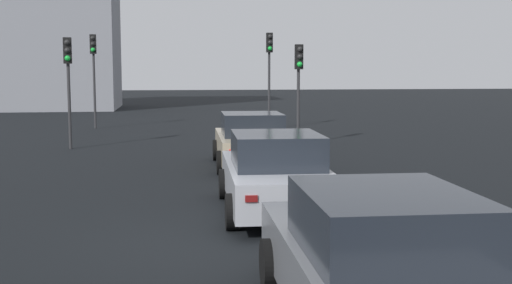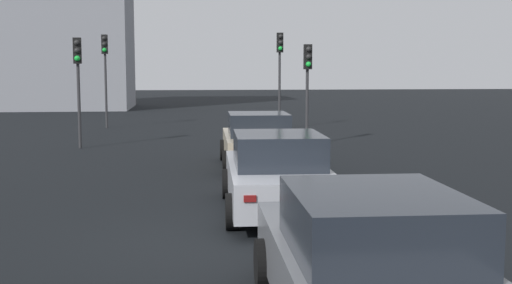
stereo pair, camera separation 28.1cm
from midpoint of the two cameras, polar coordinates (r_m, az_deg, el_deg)
ground_plane at (r=10.53m, az=-4.17°, el=-9.37°), size 160.00×160.00×0.20m
car_beige_left_lead at (r=18.34m, az=0.61°, el=0.11°), size 4.43×2.21×1.55m
car_silver_left_second at (r=12.46m, az=2.54°, el=-2.87°), size 4.54×2.21×1.56m
car_grey_left_third at (r=6.88m, az=11.22°, el=-10.69°), size 4.82×2.18×1.56m
traffic_light_near_left at (r=23.33m, az=-15.23°, el=6.28°), size 0.32×0.30×3.88m
traffic_light_near_right at (r=29.86m, az=2.41°, el=7.25°), size 0.32×0.29×4.47m
traffic_light_far_left at (r=31.29m, az=-13.02°, el=6.99°), size 0.32×0.28×4.42m
traffic_light_far_right at (r=23.49m, az=4.96°, el=6.15°), size 0.32×0.29×3.69m
building_facade_left at (r=49.00m, az=-18.05°, el=11.72°), size 8.13×11.78×15.11m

